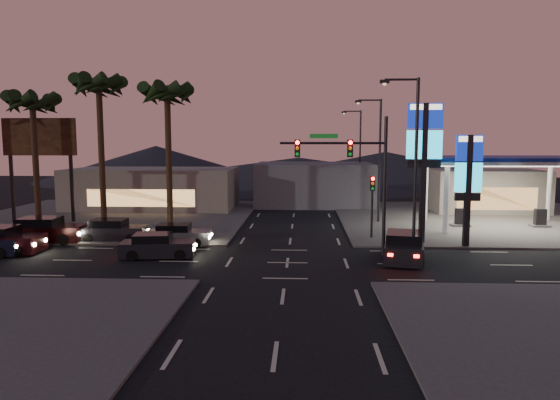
{
  "coord_description": "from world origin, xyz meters",
  "views": [
    {
      "loc": [
        0.83,
        -26.64,
        6.51
      ],
      "look_at": [
        -0.59,
        3.93,
        3.0
      ],
      "focal_mm": 32.0,
      "sensor_mm": 36.0,
      "label": 1
    }
  ],
  "objects_px": {
    "pylon_sign_tall": "(424,145)",
    "car_lane_a_front": "(157,246)",
    "car_lane_b_front": "(178,235)",
    "car_lane_b_rear": "(44,231)",
    "gas_station": "(503,162)",
    "traffic_signal_mast": "(354,166)",
    "pylon_sign_short": "(468,173)",
    "suv_station": "(404,247)",
    "car_lane_b_mid": "(113,231)"
  },
  "relations": [
    {
      "from": "gas_station",
      "to": "car_lane_b_rear",
      "type": "xyz_separation_m",
      "value": [
        -32.17,
        -7.1,
        -4.31
      ]
    },
    {
      "from": "car_lane_b_rear",
      "to": "suv_station",
      "type": "relative_size",
      "value": 1.01
    },
    {
      "from": "pylon_sign_tall",
      "to": "car_lane_b_rear",
      "type": "xyz_separation_m",
      "value": [
        -24.67,
        -0.6,
        -5.63
      ]
    },
    {
      "from": "car_lane_b_rear",
      "to": "pylon_sign_tall",
      "type": "bearing_deg",
      "value": 1.39
    },
    {
      "from": "traffic_signal_mast",
      "to": "car_lane_b_mid",
      "type": "height_order",
      "value": "traffic_signal_mast"
    },
    {
      "from": "pylon_sign_short",
      "to": "car_lane_b_mid",
      "type": "height_order",
      "value": "pylon_sign_short"
    },
    {
      "from": "pylon_sign_short",
      "to": "car_lane_a_front",
      "type": "xyz_separation_m",
      "value": [
        -18.49,
        -3.55,
        -4.02
      ]
    },
    {
      "from": "car_lane_b_rear",
      "to": "pylon_sign_short",
      "type": "bearing_deg",
      "value": -0.84
    },
    {
      "from": "traffic_signal_mast",
      "to": "suv_station",
      "type": "distance_m",
      "value": 5.34
    },
    {
      "from": "pylon_sign_tall",
      "to": "pylon_sign_short",
      "type": "height_order",
      "value": "pylon_sign_tall"
    },
    {
      "from": "pylon_sign_tall",
      "to": "car_lane_b_front",
      "type": "height_order",
      "value": "pylon_sign_tall"
    },
    {
      "from": "traffic_signal_mast",
      "to": "suv_station",
      "type": "bearing_deg",
      "value": -20.33
    },
    {
      "from": "car_lane_a_front",
      "to": "car_lane_b_mid",
      "type": "relative_size",
      "value": 0.96
    },
    {
      "from": "pylon_sign_short",
      "to": "traffic_signal_mast",
      "type": "height_order",
      "value": "traffic_signal_mast"
    },
    {
      "from": "suv_station",
      "to": "pylon_sign_tall",
      "type": "bearing_deg",
      "value": 65.96
    },
    {
      "from": "car_lane_b_front",
      "to": "car_lane_b_mid",
      "type": "xyz_separation_m",
      "value": [
        -4.67,
        1.12,
        0.05
      ]
    },
    {
      "from": "pylon_sign_tall",
      "to": "car_lane_b_rear",
      "type": "height_order",
      "value": "pylon_sign_tall"
    },
    {
      "from": "car_lane_a_front",
      "to": "pylon_sign_tall",
      "type": "bearing_deg",
      "value": 15.89
    },
    {
      "from": "traffic_signal_mast",
      "to": "car_lane_a_front",
      "type": "bearing_deg",
      "value": -174.72
    },
    {
      "from": "gas_station",
      "to": "traffic_signal_mast",
      "type": "distance_m",
      "value": 15.82
    },
    {
      "from": "gas_station",
      "to": "pylon_sign_tall",
      "type": "relative_size",
      "value": 1.36
    },
    {
      "from": "suv_station",
      "to": "car_lane_a_front",
      "type": "bearing_deg",
      "value": -179.88
    },
    {
      "from": "pylon_sign_short",
      "to": "car_lane_b_rear",
      "type": "bearing_deg",
      "value": 179.16
    },
    {
      "from": "car_lane_b_mid",
      "to": "car_lane_b_rear",
      "type": "relative_size",
      "value": 0.88
    },
    {
      "from": "car_lane_b_rear",
      "to": "suv_station",
      "type": "distance_m",
      "value": 22.99
    },
    {
      "from": "car_lane_a_front",
      "to": "car_lane_b_rear",
      "type": "relative_size",
      "value": 0.84
    },
    {
      "from": "gas_station",
      "to": "suv_station",
      "type": "bearing_deg",
      "value": -130.81
    },
    {
      "from": "car_lane_a_front",
      "to": "car_lane_b_front",
      "type": "height_order",
      "value": "car_lane_a_front"
    },
    {
      "from": "gas_station",
      "to": "car_lane_b_front",
      "type": "xyz_separation_m",
      "value": [
        -23.19,
        -7.5,
        -4.45
      ]
    },
    {
      "from": "car_lane_b_mid",
      "to": "car_lane_b_rear",
      "type": "bearing_deg",
      "value": -170.54
    },
    {
      "from": "gas_station",
      "to": "traffic_signal_mast",
      "type": "xyz_separation_m",
      "value": [
        -12.24,
        -10.01,
        0.15
      ]
    },
    {
      "from": "car_lane_b_mid",
      "to": "suv_station",
      "type": "relative_size",
      "value": 0.89
    },
    {
      "from": "car_lane_a_front",
      "to": "car_lane_b_rear",
      "type": "bearing_deg",
      "value": 155.54
    },
    {
      "from": "gas_station",
      "to": "car_lane_b_mid",
      "type": "height_order",
      "value": "gas_station"
    },
    {
      "from": "pylon_sign_tall",
      "to": "car_lane_a_front",
      "type": "bearing_deg",
      "value": -164.11
    },
    {
      "from": "gas_station",
      "to": "car_lane_b_mid",
      "type": "distance_m",
      "value": 28.92
    },
    {
      "from": "car_lane_b_mid",
      "to": "suv_station",
      "type": "bearing_deg",
      "value": -14.2
    },
    {
      "from": "pylon_sign_tall",
      "to": "car_lane_b_front",
      "type": "distance_m",
      "value": 16.75
    },
    {
      "from": "car_lane_b_mid",
      "to": "suv_station",
      "type": "distance_m",
      "value": 18.92
    },
    {
      "from": "pylon_sign_tall",
      "to": "car_lane_b_front",
      "type": "xyz_separation_m",
      "value": [
        -15.69,
        -1.0,
        -5.77
      ]
    },
    {
      "from": "pylon_sign_tall",
      "to": "traffic_signal_mast",
      "type": "relative_size",
      "value": 1.12
    },
    {
      "from": "car_lane_b_front",
      "to": "car_lane_b_rear",
      "type": "distance_m",
      "value": 8.99
    },
    {
      "from": "gas_station",
      "to": "car_lane_b_front",
      "type": "relative_size",
      "value": 2.88
    },
    {
      "from": "pylon_sign_short",
      "to": "suv_station",
      "type": "height_order",
      "value": "pylon_sign_short"
    },
    {
      "from": "pylon_sign_tall",
      "to": "traffic_signal_mast",
      "type": "height_order",
      "value": "pylon_sign_tall"
    },
    {
      "from": "suv_station",
      "to": "car_lane_b_rear",
      "type": "bearing_deg",
      "value": 170.18
    },
    {
      "from": "pylon_sign_tall",
      "to": "pylon_sign_short",
      "type": "bearing_deg",
      "value": -21.8
    },
    {
      "from": "suv_station",
      "to": "pylon_sign_short",
      "type": "bearing_deg",
      "value": 37.94
    },
    {
      "from": "car_lane_a_front",
      "to": "suv_station",
      "type": "distance_m",
      "value": 13.97
    },
    {
      "from": "pylon_sign_short",
      "to": "car_lane_a_front",
      "type": "relative_size",
      "value": 1.6
    }
  ]
}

